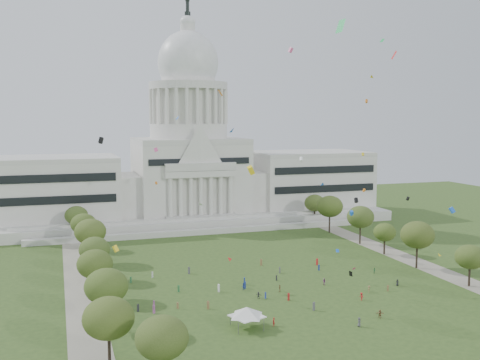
% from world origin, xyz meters
% --- Properties ---
extents(ground, '(400.00, 400.00, 0.00)m').
position_xyz_m(ground, '(0.00, 0.00, 0.00)').
color(ground, '#324B1E').
rests_on(ground, ground).
extents(capitol, '(160.00, 64.50, 91.30)m').
position_xyz_m(capitol, '(0.00, 113.59, 22.30)').
color(capitol, '#BBB8AF').
rests_on(capitol, ground).
extents(path_left, '(8.00, 160.00, 0.04)m').
position_xyz_m(path_left, '(-48.00, 30.00, 0.02)').
color(path_left, gray).
rests_on(path_left, ground).
extents(path_right, '(8.00, 160.00, 0.04)m').
position_xyz_m(path_right, '(48.00, 30.00, 0.02)').
color(path_right, gray).
rests_on(path_right, ground).
extents(row_tree_l_0, '(8.85, 8.85, 12.59)m').
position_xyz_m(row_tree_l_0, '(-45.26, -21.68, 8.95)').
color(row_tree_l_0, black).
rests_on(row_tree_l_0, ground).
extents(row_tree_l_1, '(8.86, 8.86, 12.59)m').
position_xyz_m(row_tree_l_1, '(-44.07, -2.96, 8.95)').
color(row_tree_l_1, black).
rests_on(row_tree_l_1, ground).
extents(row_tree_r_1, '(7.58, 7.58, 10.78)m').
position_xyz_m(row_tree_r_1, '(46.22, -1.75, 7.66)').
color(row_tree_r_1, black).
rests_on(row_tree_r_1, ground).
extents(row_tree_l_2, '(8.42, 8.42, 11.97)m').
position_xyz_m(row_tree_l_2, '(-45.04, 17.30, 8.51)').
color(row_tree_l_2, black).
rests_on(row_tree_l_2, ground).
extents(row_tree_r_2, '(9.55, 9.55, 13.58)m').
position_xyz_m(row_tree_r_2, '(44.17, 17.44, 9.66)').
color(row_tree_r_2, black).
rests_on(row_tree_r_2, ground).
extents(row_tree_l_3, '(8.12, 8.12, 11.55)m').
position_xyz_m(row_tree_l_3, '(-44.09, 33.92, 8.21)').
color(row_tree_l_3, black).
rests_on(row_tree_l_3, ground).
extents(row_tree_r_3, '(7.01, 7.01, 9.98)m').
position_xyz_m(row_tree_r_3, '(44.40, 34.48, 7.08)').
color(row_tree_r_3, black).
rests_on(row_tree_r_3, ground).
extents(row_tree_l_4, '(9.29, 9.29, 13.21)m').
position_xyz_m(row_tree_l_4, '(-44.08, 52.42, 9.39)').
color(row_tree_l_4, black).
rests_on(row_tree_l_4, ground).
extents(row_tree_r_4, '(9.19, 9.19, 13.06)m').
position_xyz_m(row_tree_r_4, '(44.76, 50.04, 9.29)').
color(row_tree_r_4, black).
rests_on(row_tree_r_4, ground).
extents(row_tree_l_5, '(8.33, 8.33, 11.85)m').
position_xyz_m(row_tree_l_5, '(-45.22, 71.01, 8.42)').
color(row_tree_l_5, black).
rests_on(row_tree_l_5, ground).
extents(row_tree_r_5, '(9.82, 9.82, 13.96)m').
position_xyz_m(row_tree_r_5, '(43.49, 70.19, 9.93)').
color(row_tree_r_5, black).
rests_on(row_tree_r_5, ground).
extents(row_tree_l_6, '(8.19, 8.19, 11.64)m').
position_xyz_m(row_tree_l_6, '(-46.87, 89.14, 8.27)').
color(row_tree_l_6, black).
rests_on(row_tree_l_6, ground).
extents(row_tree_r_6, '(8.42, 8.42, 11.97)m').
position_xyz_m(row_tree_r_6, '(45.96, 88.13, 8.51)').
color(row_tree_r_6, black).
rests_on(row_tree_r_6, ground).
extents(near_tree_0, '(8.47, 8.47, 12.04)m').
position_xyz_m(near_tree_0, '(-38.00, -32.00, 8.56)').
color(near_tree_0, black).
rests_on(near_tree_0, ground).
extents(event_tent, '(10.35, 10.35, 4.54)m').
position_xyz_m(event_tent, '(-16.91, -11.25, 3.52)').
color(event_tent, '#4C4C4C').
rests_on(event_tent, ground).
extents(person_0, '(0.98, 0.95, 1.69)m').
position_xyz_m(person_0, '(29.15, 4.37, 0.85)').
color(person_0, '#26262B').
rests_on(person_0, ground).
extents(person_2, '(0.82, 0.85, 1.50)m').
position_xyz_m(person_2, '(29.88, 16.39, 0.75)').
color(person_2, '#33723F').
rests_on(person_2, ground).
extents(person_3, '(0.80, 1.29, 1.87)m').
position_xyz_m(person_3, '(14.44, -2.95, 0.93)').
color(person_3, '#B21E1E').
rests_on(person_3, ground).
extents(person_4, '(0.83, 1.15, 1.77)m').
position_xyz_m(person_4, '(-1.36, 9.14, 0.88)').
color(person_4, olive).
rests_on(person_4, ground).
extents(person_5, '(1.51, 1.50, 1.64)m').
position_xyz_m(person_5, '(-8.18, 5.79, 0.82)').
color(person_5, '#4C4C51').
rests_on(person_5, ground).
extents(person_6, '(0.68, 0.99, 1.95)m').
position_xyz_m(person_6, '(5.34, -17.67, 0.97)').
color(person_6, '#4C4C51').
rests_on(person_6, ground).
extents(person_7, '(0.81, 0.81, 1.81)m').
position_xyz_m(person_7, '(-11.25, -11.85, 0.91)').
color(person_7, '#B21E1E').
rests_on(person_7, ground).
extents(person_8, '(0.93, 0.63, 1.80)m').
position_xyz_m(person_8, '(-9.51, 13.23, 0.90)').
color(person_8, navy).
rests_on(person_8, ground).
extents(person_9, '(1.09, 1.23, 1.71)m').
position_xyz_m(person_9, '(19.33, 1.73, 0.85)').
color(person_9, olive).
rests_on(person_9, ground).
extents(person_10, '(0.85, 1.16, 1.76)m').
position_xyz_m(person_10, '(11.62, 10.81, 0.88)').
color(person_10, '#994C8C').
rests_on(person_10, ground).
extents(person_11, '(1.85, 1.37, 1.86)m').
position_xyz_m(person_11, '(12.11, -14.67, 0.93)').
color(person_11, olive).
rests_on(person_11, ground).
extents(distant_crowd, '(64.37, 40.18, 1.95)m').
position_xyz_m(distant_crowd, '(-12.56, 15.88, 0.88)').
color(distant_crowd, '#26262B').
rests_on(distant_crowd, ground).
extents(kite_swarm, '(87.22, 99.32, 58.86)m').
position_xyz_m(kite_swarm, '(-1.93, 6.21, 29.26)').
color(kite_swarm, yellow).
rests_on(kite_swarm, ground).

